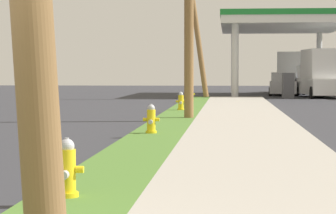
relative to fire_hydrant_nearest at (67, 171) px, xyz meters
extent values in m
cylinder|color=yellow|center=(0.00, 0.01, -0.30)|extent=(0.29, 0.29, 0.06)
cylinder|color=yellow|center=(0.00, 0.01, -0.03)|extent=(0.22, 0.22, 0.60)
sphere|color=#B2B2B7|center=(0.00, 0.01, 0.31)|extent=(0.19, 0.19, 0.19)
cylinder|color=#B2B2B7|center=(0.00, 0.01, 0.39)|extent=(0.06, 0.06, 0.05)
cylinder|color=yellow|center=(-0.16, 0.01, 0.02)|extent=(0.10, 0.09, 0.09)
cylinder|color=yellow|center=(0.16, 0.01, 0.02)|extent=(0.10, 0.09, 0.09)
cylinder|color=#B2B2B7|center=(0.00, -0.16, -0.03)|extent=(0.11, 0.12, 0.11)
cylinder|color=yellow|center=(0.05, 9.46, -0.30)|extent=(0.29, 0.29, 0.06)
cylinder|color=yellow|center=(0.05, 9.46, -0.03)|extent=(0.22, 0.22, 0.60)
sphere|color=#B2B2B7|center=(0.05, 9.46, 0.31)|extent=(0.19, 0.19, 0.19)
cylinder|color=#B2B2B7|center=(0.05, 9.46, 0.39)|extent=(0.06, 0.06, 0.05)
cylinder|color=yellow|center=(-0.11, 9.46, 0.02)|extent=(0.10, 0.09, 0.09)
cylinder|color=yellow|center=(0.21, 9.46, 0.02)|extent=(0.10, 0.09, 0.09)
cylinder|color=#B2B2B7|center=(0.05, 9.29, -0.03)|extent=(0.11, 0.12, 0.11)
cylinder|color=yellow|center=(0.09, 20.61, -0.30)|extent=(0.29, 0.29, 0.06)
cylinder|color=yellow|center=(0.09, 20.61, -0.03)|extent=(0.22, 0.22, 0.60)
sphere|color=#B2B2B7|center=(0.09, 20.61, 0.31)|extent=(0.19, 0.19, 0.19)
cylinder|color=#B2B2B7|center=(0.09, 20.61, 0.39)|extent=(0.06, 0.06, 0.05)
cylinder|color=yellow|center=(-0.07, 20.61, 0.02)|extent=(0.10, 0.09, 0.09)
cylinder|color=yellow|center=(0.25, 20.61, 0.02)|extent=(0.10, 0.09, 0.09)
cylinder|color=#B2B2B7|center=(0.09, 20.44, -0.03)|extent=(0.11, 0.12, 0.11)
cylinder|color=yellow|center=(0.02, 29.96, -0.30)|extent=(0.29, 0.29, 0.06)
cylinder|color=yellow|center=(0.02, 29.96, -0.03)|extent=(0.22, 0.22, 0.60)
sphere|color=#B2B2B7|center=(0.02, 29.96, 0.31)|extent=(0.19, 0.19, 0.19)
cylinder|color=#B2B2B7|center=(0.02, 29.96, 0.39)|extent=(0.06, 0.06, 0.05)
cylinder|color=yellow|center=(-0.14, 29.96, 0.02)|extent=(0.10, 0.09, 0.09)
cylinder|color=yellow|center=(0.18, 29.96, 0.02)|extent=(0.10, 0.09, 0.09)
cylinder|color=#B2B2B7|center=(0.02, 29.79, -0.03)|extent=(0.11, 0.12, 0.11)
cylinder|color=olive|center=(0.08, 35.24, 3.87)|extent=(1.57, 0.64, 8.40)
cylinder|color=silver|center=(2.43, 37.09, 1.90)|extent=(0.44, 0.44, 4.69)
cylinder|color=silver|center=(2.43, 48.58, 1.90)|extent=(0.44, 0.44, 4.69)
cylinder|color=silver|center=(9.07, 48.58, 1.90)|extent=(0.44, 0.44, 4.69)
cube|color=white|center=(5.75, 42.83, 4.49)|extent=(8.44, 13.29, 0.50)
cube|color=#1E8433|center=(5.75, 42.83, 4.92)|extent=(8.54, 13.39, 0.36)
cube|color=#47474C|center=(5.75, 37.09, 0.35)|extent=(0.70, 1.10, 1.60)
cube|color=#47474C|center=(5.75, 48.58, 0.35)|extent=(0.70, 1.10, 1.60)
cube|color=tan|center=(6.63, 49.83, 0.14)|extent=(1.98, 4.56, 0.85)
cube|color=tan|center=(6.62, 49.61, 0.85)|extent=(1.67, 2.08, 0.56)
cylinder|color=black|center=(5.83, 51.56, -0.15)|extent=(0.24, 0.61, 0.60)
cylinder|color=black|center=(7.55, 51.50, -0.15)|extent=(0.24, 0.61, 0.60)
cylinder|color=black|center=(5.71, 48.17, -0.15)|extent=(0.24, 0.61, 0.60)
cylinder|color=black|center=(7.43, 48.11, -0.15)|extent=(0.24, 0.61, 0.60)
cube|color=#BCBCC1|center=(5.87, 42.83, 0.14)|extent=(2.13, 4.62, 0.85)
cube|color=#BCBCC1|center=(5.85, 42.61, 0.85)|extent=(1.74, 2.13, 0.56)
cylinder|color=black|center=(5.13, 44.59, -0.15)|extent=(0.26, 0.61, 0.60)
cylinder|color=black|center=(6.84, 44.47, -0.15)|extent=(0.26, 0.61, 0.60)
cylinder|color=black|center=(4.89, 41.20, -0.15)|extent=(0.26, 0.61, 0.60)
cylinder|color=black|center=(6.60, 41.08, -0.15)|extent=(0.26, 0.61, 0.60)
cube|color=black|center=(6.66, 46.67, 0.26)|extent=(2.41, 6.52, 1.00)
cube|color=white|center=(6.61, 45.91, 1.71)|extent=(2.22, 4.09, 1.90)
cube|color=black|center=(6.80, 48.72, 1.21)|extent=(1.97, 2.16, 0.90)
cylinder|color=black|center=(5.89, 49.38, -0.07)|extent=(0.27, 0.77, 0.76)
cylinder|color=black|center=(7.78, 49.25, -0.07)|extent=(0.27, 0.77, 0.76)
cylinder|color=black|center=(5.54, 44.09, -0.07)|extent=(0.27, 0.77, 0.76)
cylinder|color=black|center=(7.44, 43.97, -0.07)|extent=(0.27, 0.77, 0.76)
cube|color=white|center=(7.90, 39.14, 0.26)|extent=(2.53, 6.55, 1.00)
cube|color=white|center=(7.96, 38.37, 1.71)|extent=(2.29, 4.12, 1.90)
cube|color=white|center=(7.72, 41.18, 1.21)|extent=(2.01, 2.20, 0.90)
cylinder|color=black|center=(6.73, 41.70, -0.07)|extent=(0.28, 0.78, 0.76)
cylinder|color=black|center=(8.62, 41.86, -0.07)|extent=(0.28, 0.78, 0.76)
cylinder|color=black|center=(7.17, 36.42, -0.07)|extent=(0.28, 0.78, 0.76)
camera|label=1|loc=(2.02, -8.93, 1.25)|focal=77.71mm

